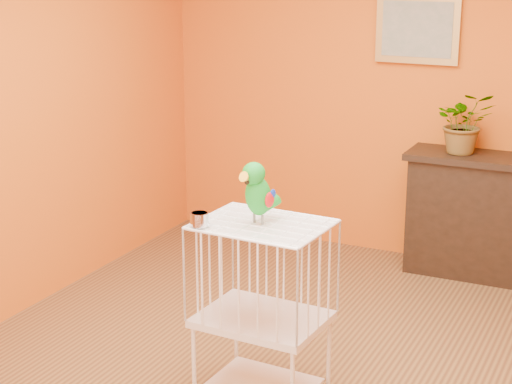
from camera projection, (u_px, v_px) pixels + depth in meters
The scene contains 8 objects.
ground at pixel (295, 379), 4.79m from camera, with size 4.50×4.50×0.00m, color brown.
room_shell at pixel (298, 99), 4.35m from camera, with size 4.50×4.50×4.50m.
console_cabinet at pixel (489, 217), 6.15m from camera, with size 1.22×0.44×0.90m.
potted_plant at pixel (465, 128), 6.10m from camera, with size 0.40×0.45×0.35m, color #26722D.
framed_picture at pixel (417, 29), 6.22m from camera, with size 0.62×0.04×0.50m.
birdcage at pixel (262, 310), 4.44m from camera, with size 0.66×0.52×0.98m.
feed_cup at pixel (200, 219), 4.25m from camera, with size 0.10×0.10×0.07m, color silver.
parrot at pixel (258, 192), 4.27m from camera, with size 0.17×0.29×0.33m.
Camera 1 is at (1.67, -3.98, 2.33)m, focal length 60.00 mm.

